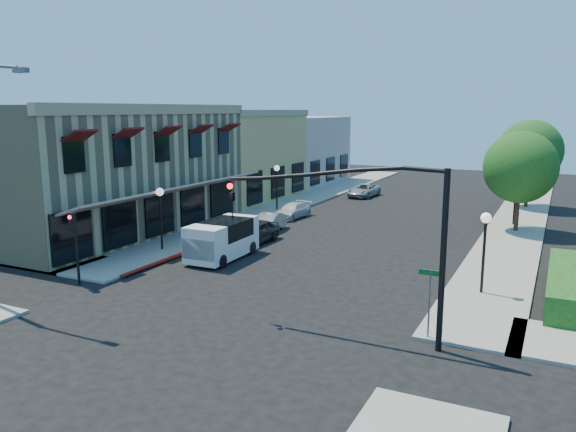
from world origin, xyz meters
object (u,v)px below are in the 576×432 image
at_px(white_van, 222,237).
at_px(parked_car_c, 292,211).
at_px(parked_car_b, 269,223).
at_px(street_name_sign, 430,293).
at_px(lamppost_left_far, 277,176).
at_px(street_tree_a, 520,167).
at_px(parked_car_a, 255,232).
at_px(signal_mast_arm, 379,223).
at_px(parked_car_d, 364,190).
at_px(lamppost_right_far, 516,186).
at_px(lamppost_left_near, 160,203).
at_px(lamppost_right_near, 485,232).
at_px(street_tree_b, 530,151).
at_px(secondary_signal, 74,235).

height_order(white_van, parked_car_c, white_van).
xyz_separation_m(parked_car_b, parked_car_c, (-0.62, 4.86, -0.05)).
bearing_deg(street_name_sign, lamppost_left_far, 128.94).
bearing_deg(street_tree_a, parked_car_a, -143.67).
bearing_deg(white_van, lamppost_left_far, 105.59).
xyz_separation_m(white_van, parked_car_a, (-0.17, 3.88, -0.49)).
distance_m(signal_mast_arm, parked_car_d, 32.50).
height_order(street_name_sign, lamppost_right_far, lamppost_right_far).
distance_m(parked_car_b, parked_car_d, 16.87).
bearing_deg(lamppost_left_near, lamppost_right_far, 43.26).
bearing_deg(parked_car_a, lamppost_right_near, -15.96).
relative_size(lamppost_left_near, lamppost_right_near, 1.00).
relative_size(lamppost_left_far, parked_car_d, 0.86).
relative_size(parked_car_a, parked_car_c, 1.07).
bearing_deg(white_van, parked_car_c, 97.54).
distance_m(street_name_sign, parked_car_d, 32.26).
bearing_deg(lamppost_right_near, parked_car_d, 118.99).
distance_m(signal_mast_arm, street_name_sign, 2.98).
distance_m(signal_mast_arm, parked_car_c, 22.37).
xyz_separation_m(street_tree_a, white_van, (-13.43, -13.88, -3.03)).
bearing_deg(street_name_sign, signal_mast_arm, -156.80).
relative_size(street_tree_b, lamppost_right_near, 1.97).
relative_size(signal_mast_arm, lamppost_left_near, 2.24).
relative_size(secondary_signal, lamppost_right_near, 0.93).
distance_m(street_name_sign, white_van, 13.51).
xyz_separation_m(street_tree_a, lamppost_left_far, (-17.30, 0.00, -1.46)).
bearing_deg(parked_car_a, lamppost_right_far, 42.84).
bearing_deg(parked_car_b, parked_car_d, 80.77).
xyz_separation_m(secondary_signal, parked_car_a, (3.20, 10.59, -1.64)).
distance_m(secondary_signal, parked_car_d, 30.81).
xyz_separation_m(secondary_signal, street_name_sign, (15.50, 0.79, -0.62)).
bearing_deg(parked_car_d, lamppost_left_near, -94.03).
xyz_separation_m(street_tree_a, signal_mast_arm, (-2.94, -20.50, -0.11)).
bearing_deg(white_van, street_tree_b, 60.65).
height_order(street_tree_b, lamppost_right_near, street_tree_b).
bearing_deg(signal_mast_arm, street_name_sign, 23.20).
bearing_deg(white_van, lamppost_right_near, -0.54).
xyz_separation_m(lamppost_left_far, parked_car_a, (3.70, -10.00, -2.06)).
bearing_deg(parked_car_d, lamppost_right_near, -56.27).
height_order(street_name_sign, parked_car_c, street_name_sign).
distance_m(street_tree_b, street_name_sign, 29.96).
height_order(street_name_sign, lamppost_left_far, lamppost_left_far).
xyz_separation_m(street_name_sign, parked_car_d, (-12.30, 29.80, -1.12)).
height_order(street_tree_a, parked_car_c, street_tree_a).
relative_size(street_name_sign, lamppost_left_near, 0.70).
relative_size(lamppost_right_near, lamppost_right_far, 1.00).
xyz_separation_m(signal_mast_arm, parked_car_b, (-11.44, 13.65, -3.50)).
relative_size(street_tree_b, signal_mast_arm, 0.88).
relative_size(parked_car_b, parked_car_d, 0.85).
xyz_separation_m(street_tree_b, lamppost_left_near, (-17.30, -24.00, -1.81)).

